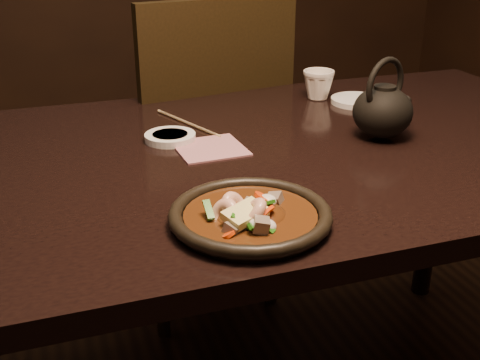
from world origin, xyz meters
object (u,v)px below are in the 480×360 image
object	(u,v)px
plate	(250,216)
table	(269,181)
tea_cup	(318,84)
chair	(201,148)
teapot	(383,109)

from	to	relation	value
plate	table	bearing A→B (deg)	63.24
tea_cup	chair	bearing A→B (deg)	131.16
tea_cup	teapot	world-z (taller)	teapot
table	chair	bearing A→B (deg)	89.56
table	chair	size ratio (longest dim) A/B	1.61
chair	tea_cup	world-z (taller)	chair
tea_cup	teapot	size ratio (longest dim) A/B	0.47
plate	tea_cup	world-z (taller)	tea_cup
chair	teapot	xyz separation A→B (m)	(0.24, -0.59, 0.27)
chair	plate	world-z (taller)	chair
teapot	plate	bearing A→B (deg)	-166.74
plate	tea_cup	xyz separation A→B (m)	(0.40, 0.59, 0.03)
teapot	table	bearing A→B (deg)	152.29
plate	teapot	xyz separation A→B (m)	(0.40, 0.28, 0.05)
chair	teapot	world-z (taller)	chair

